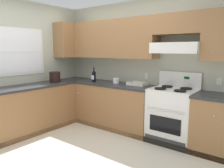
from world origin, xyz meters
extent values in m
plane|color=beige|center=(0.00, 0.00, 0.00)|extent=(7.04, 7.04, 0.00)
cube|color=#B7BAA3|center=(0.46, 1.62, 1.27)|extent=(4.68, 0.12, 2.55)
cube|color=olive|center=(-0.38, 1.38, 1.80)|extent=(2.21, 0.34, 0.76)
cube|color=olive|center=(1.13, 1.38, 2.01)|extent=(0.80, 0.34, 0.34)
cube|color=white|center=(1.13, 1.34, 1.62)|extent=(0.80, 0.46, 0.17)
cube|color=white|center=(1.13, 1.12, 1.54)|extent=(0.80, 0.03, 0.04)
sphere|color=silver|center=(-0.38, 1.20, 1.54)|extent=(0.02, 0.02, 0.02)
sphere|color=silver|center=(1.73, 1.20, 1.54)|extent=(0.02, 0.02, 0.02)
cube|color=silver|center=(0.45, 1.55, 1.08)|extent=(0.08, 0.01, 0.12)
cube|color=silver|center=(0.45, 1.54, 1.10)|extent=(0.03, 0.00, 0.03)
cube|color=silver|center=(0.45, 1.54, 1.06)|extent=(0.03, 0.00, 0.03)
cube|color=silver|center=(1.77, 1.55, 1.08)|extent=(0.08, 0.01, 0.12)
cube|color=silver|center=(1.77, 1.54, 1.10)|extent=(0.03, 0.00, 0.03)
cube|color=silver|center=(1.77, 1.54, 1.06)|extent=(0.03, 0.00, 0.03)
cube|color=#B7BAA3|center=(-1.62, 0.10, 1.27)|extent=(0.12, 4.00, 2.55)
cube|color=white|center=(-1.57, 0.10, 1.55)|extent=(0.04, 1.00, 0.92)
cube|color=white|center=(-1.55, 0.10, 1.55)|extent=(0.01, 0.90, 0.82)
cube|color=white|center=(-1.54, 0.10, 1.55)|extent=(0.01, 0.90, 0.02)
cube|color=olive|center=(-1.38, 1.20, 1.80)|extent=(0.34, 0.64, 0.76)
cube|color=olive|center=(-0.39, 1.25, 0.44)|extent=(2.27, 0.61, 0.87)
cube|color=#2D2D30|center=(-0.39, 1.25, 0.89)|extent=(2.29, 0.63, 0.04)
cube|color=olive|center=(1.78, 1.25, 0.44)|extent=(0.54, 0.61, 0.87)
cube|color=#2D2D30|center=(1.78, 1.25, 0.89)|extent=(0.56, 0.63, 0.04)
cube|color=black|center=(0.26, 0.97, 0.04)|extent=(3.54, 0.06, 0.09)
sphere|color=silver|center=(-0.85, 0.93, 0.68)|extent=(0.03, 0.03, 0.03)
sphere|color=silver|center=(1.86, 0.93, 0.68)|extent=(0.03, 0.03, 0.03)
cube|color=olive|center=(-1.25, 0.00, 0.44)|extent=(0.61, 1.89, 0.87)
cube|color=#2D2D30|center=(-1.25, 0.00, 0.89)|extent=(0.63, 1.91, 0.04)
cube|color=black|center=(-0.97, 0.00, 0.04)|extent=(0.06, 1.85, 0.09)
cube|color=white|center=(1.13, 1.25, 0.46)|extent=(0.76, 0.58, 0.91)
cube|color=black|center=(1.13, 0.95, 0.38)|extent=(0.53, 0.01, 0.26)
cylinder|color=silver|center=(1.13, 0.93, 0.62)|extent=(0.65, 0.02, 0.02)
cube|color=#333333|center=(1.13, 0.96, 0.10)|extent=(0.70, 0.01, 0.11)
cube|color=white|center=(1.13, 1.25, 0.92)|extent=(0.76, 0.58, 0.02)
cube|color=white|center=(1.13, 1.52, 1.05)|extent=(0.76, 0.04, 0.29)
cube|color=#053F0C|center=(1.26, 1.50, 1.10)|extent=(0.09, 0.01, 0.04)
cylinder|color=black|center=(0.96, 1.11, 0.94)|extent=(0.19, 0.19, 0.02)
cylinder|color=black|center=(0.96, 1.11, 0.93)|extent=(0.07, 0.07, 0.01)
cylinder|color=black|center=(1.30, 1.11, 0.94)|extent=(0.19, 0.19, 0.02)
cylinder|color=black|center=(1.30, 1.11, 0.93)|extent=(0.07, 0.07, 0.01)
cylinder|color=black|center=(0.96, 1.39, 0.94)|extent=(0.19, 0.19, 0.02)
cylinder|color=black|center=(0.96, 1.39, 0.93)|extent=(0.07, 0.07, 0.01)
cylinder|color=black|center=(1.30, 1.39, 0.94)|extent=(0.19, 0.19, 0.02)
cylinder|color=black|center=(1.30, 1.39, 0.93)|extent=(0.07, 0.07, 0.01)
cylinder|color=white|center=(0.92, 1.50, 1.03)|extent=(0.04, 0.02, 0.04)
cylinder|color=white|center=(1.06, 1.50, 1.03)|extent=(0.04, 0.02, 0.04)
cylinder|color=white|center=(1.20, 1.50, 1.03)|extent=(0.04, 0.02, 0.04)
cylinder|color=white|center=(1.34, 1.50, 1.03)|extent=(0.04, 0.02, 0.04)
cylinder|color=black|center=(-0.60, 1.17, 1.01)|extent=(0.08, 0.08, 0.20)
cone|color=black|center=(-0.60, 1.17, 1.13)|extent=(0.08, 0.08, 0.04)
cylinder|color=black|center=(-0.60, 1.17, 1.19)|extent=(0.03, 0.03, 0.08)
cylinder|color=maroon|center=(-0.60, 1.17, 1.21)|extent=(0.03, 0.03, 0.02)
cube|color=silver|center=(-0.60, 1.13, 1.01)|extent=(0.07, 0.00, 0.09)
cube|color=white|center=(0.36, 1.36, 0.92)|extent=(0.29, 0.21, 0.02)
cube|color=white|center=(0.36, 1.23, 0.94)|extent=(0.36, 0.01, 0.06)
cube|color=white|center=(0.36, 1.48, 0.94)|extent=(0.36, 0.01, 0.06)
cube|color=white|center=(0.19, 1.36, 0.94)|extent=(0.01, 0.23, 0.06)
cube|color=white|center=(0.53, 1.36, 0.94)|extent=(0.01, 0.23, 0.06)
cylinder|color=black|center=(-1.21, 0.62, 1.02)|extent=(0.22, 0.22, 0.22)
torus|color=black|center=(-1.21, 0.62, 1.12)|extent=(0.24, 0.24, 0.01)
cylinder|color=white|center=(-0.10, 1.29, 0.96)|extent=(0.13, 0.13, 0.11)
cylinder|color=#9E7A51|center=(-0.10, 1.29, 1.01)|extent=(0.04, 0.04, 0.01)
camera|label=1|loc=(2.53, -2.27, 1.58)|focal=35.21mm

